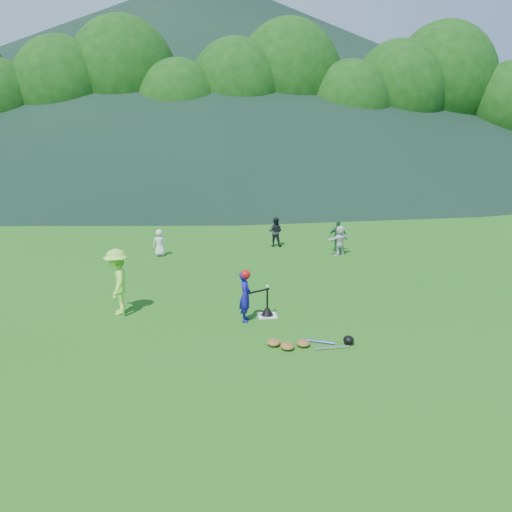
{
  "coord_description": "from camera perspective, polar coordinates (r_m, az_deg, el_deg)",
  "views": [
    {
      "loc": [
        -1.49,
        -11.25,
        4.12
      ],
      "look_at": [
        0.0,
        2.5,
        0.9
      ],
      "focal_mm": 35.0,
      "sensor_mm": 36.0,
      "label": 1
    }
  ],
  "objects": [
    {
      "name": "baseball",
      "position": [
        11.84,
        1.3,
        -3.49
      ],
      "size": [
        0.08,
        0.08,
        0.08
      ],
      "primitive_type": "sphere",
      "color": "white",
      "rests_on": "batting_tee"
    },
    {
      "name": "fielder_a",
      "position": [
        18.41,
        -10.97,
        1.5
      ],
      "size": [
        0.53,
        0.39,
        0.98
      ],
      "primitive_type": "imported",
      "rotation": [
        0.0,
        0.0,
        3.32
      ],
      "color": "silver",
      "rests_on": "ground"
    },
    {
      "name": "fielder_d",
      "position": [
        18.47,
        9.56,
        1.77
      ],
      "size": [
        1.05,
        0.75,
        1.09
      ],
      "primitive_type": "imported",
      "rotation": [
        0.0,
        0.0,
        3.62
      ],
      "color": "silver",
      "rests_on": "ground"
    },
    {
      "name": "distant_hills",
      "position": [
        93.89,
        -10.49,
        19.55
      ],
      "size": [
        155.0,
        140.0,
        32.0
      ],
      "color": "black",
      "rests_on": "ground"
    },
    {
      "name": "fielder_b",
      "position": [
        19.76,
        2.22,
        2.78
      ],
      "size": [
        0.69,
        0.62,
        1.16
      ],
      "primitive_type": "imported",
      "rotation": [
        0.0,
        0.0,
        2.76
      ],
      "color": "black",
      "rests_on": "ground"
    },
    {
      "name": "equipment_pile",
      "position": [
        10.4,
        5.43,
        -9.89
      ],
      "size": [
        1.8,
        0.58,
        0.19
      ],
      "color": "olive",
      "rests_on": "ground"
    },
    {
      "name": "home_plate",
      "position": [
        12.06,
        1.29,
        -6.81
      ],
      "size": [
        0.45,
        0.45,
        0.02
      ],
      "primitive_type": "cube",
      "color": "silver",
      "rests_on": "ground"
    },
    {
      "name": "batter_child",
      "position": [
        11.56,
        -1.23,
        -4.61
      ],
      "size": [
        0.33,
        0.47,
        1.2
      ],
      "primitive_type": "imported",
      "rotation": [
        0.0,
        0.0,
        1.46
      ],
      "color": "#171591",
      "rests_on": "ground"
    },
    {
      "name": "adult_coach",
      "position": [
        12.45,
        -15.56,
        -2.85
      ],
      "size": [
        0.67,
        1.08,
        1.6
      ],
      "primitive_type": "imported",
      "rotation": [
        0.0,
        0.0,
        -1.49
      ],
      "color": "#9BEF46",
      "rests_on": "ground"
    },
    {
      "name": "ground",
      "position": [
        12.07,
        1.28,
        -6.85
      ],
      "size": [
        120.0,
        120.0,
        0.0
      ],
      "primitive_type": "plane",
      "color": "#1C6015",
      "rests_on": "ground"
    },
    {
      "name": "outfield_fence",
      "position": [
        39.42,
        -4.03,
        8.09
      ],
      "size": [
        70.07,
        0.08,
        1.33
      ],
      "color": "gray",
      "rests_on": "ground"
    },
    {
      "name": "tree_line",
      "position": [
        45.29,
        -4.22,
        18.25
      ],
      "size": [
        70.04,
        11.4,
        14.82
      ],
      "color": "#382314",
      "rests_on": "ground"
    },
    {
      "name": "batter_gear",
      "position": [
        11.43,
        -1.12,
        -2.28
      ],
      "size": [
        0.71,
        0.32,
        0.56
      ],
      "color": "#B40C11",
      "rests_on": "ground"
    },
    {
      "name": "batting_tee",
      "position": [
        12.02,
        1.29,
        -6.28
      ],
      "size": [
        0.3,
        0.3,
        0.68
      ],
      "color": "black",
      "rests_on": "home_plate"
    },
    {
      "name": "fielder_c",
      "position": [
        19.04,
        9.35,
        2.25
      ],
      "size": [
        0.71,
        0.34,
        1.18
      ],
      "primitive_type": "imported",
      "rotation": [
        0.0,
        0.0,
        3.07
      ],
      "color": "#1B5C37",
      "rests_on": "ground"
    }
  ]
}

